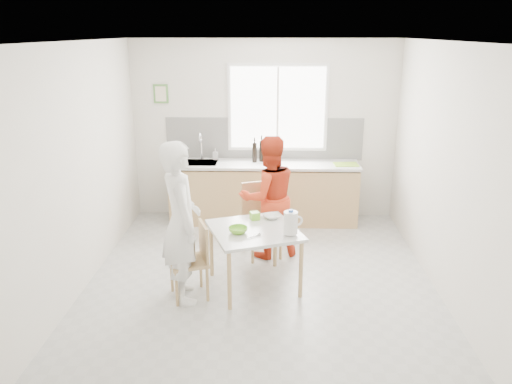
% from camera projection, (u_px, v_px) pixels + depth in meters
% --- Properties ---
extents(ground, '(4.50, 4.50, 0.00)m').
position_uv_depth(ground, '(260.00, 281.00, 5.86)').
color(ground, '#B7B7B2').
rests_on(ground, ground).
extents(room_shell, '(4.50, 4.50, 4.50)m').
position_uv_depth(room_shell, '(261.00, 144.00, 5.36)').
color(room_shell, silver).
rests_on(room_shell, ground).
extents(window, '(1.50, 0.06, 1.30)m').
position_uv_depth(window, '(278.00, 108.00, 7.45)').
color(window, white).
rests_on(window, room_shell).
extents(backsplash, '(3.00, 0.02, 0.65)m').
position_uv_depth(backsplash, '(264.00, 139.00, 7.61)').
color(backsplash, white).
rests_on(backsplash, room_shell).
extents(picture_frame, '(0.22, 0.03, 0.28)m').
position_uv_depth(picture_frame, '(161.00, 94.00, 7.45)').
color(picture_frame, '#548F41').
rests_on(picture_frame, room_shell).
extents(kitchen_counter, '(2.84, 0.64, 1.37)m').
position_uv_depth(kitchen_counter, '(263.00, 195.00, 7.59)').
color(kitchen_counter, tan).
rests_on(kitchen_counter, ground).
extents(dining_table, '(1.17, 1.17, 0.70)m').
position_uv_depth(dining_table, '(254.00, 235.00, 5.55)').
color(dining_table, silver).
rests_on(dining_table, ground).
extents(chair_left, '(0.50, 0.50, 0.84)m').
position_uv_depth(chair_left, '(194.00, 257.00, 5.40)').
color(chair_left, tan).
rests_on(chair_left, ground).
extents(chair_far, '(0.56, 0.56, 0.95)m').
position_uv_depth(chair_far, '(260.00, 216.00, 6.43)').
color(chair_far, tan).
rests_on(chair_far, ground).
extents(person_white, '(0.62, 0.75, 1.76)m').
position_uv_depth(person_white, '(181.00, 223.00, 5.24)').
color(person_white, white).
rests_on(person_white, ground).
extents(person_red, '(0.93, 0.83, 1.58)m').
position_uv_depth(person_red, '(269.00, 197.00, 6.32)').
color(person_red, red).
rests_on(person_red, ground).
extents(bowl_green, '(0.27, 0.27, 0.07)m').
position_uv_depth(bowl_green, '(238.00, 230.00, 5.42)').
color(bowl_green, '#75C62D').
rests_on(bowl_green, dining_table).
extents(bowl_white, '(0.25, 0.25, 0.05)m').
position_uv_depth(bowl_white, '(272.00, 216.00, 5.84)').
color(bowl_white, white).
rests_on(bowl_white, dining_table).
extents(milk_jug, '(0.21, 0.15, 0.27)m').
position_uv_depth(milk_jug, '(291.00, 222.00, 5.33)').
color(milk_jug, white).
rests_on(milk_jug, dining_table).
extents(green_box, '(0.13, 0.13, 0.09)m').
position_uv_depth(green_box, '(255.00, 216.00, 5.80)').
color(green_box, '#80D631').
rests_on(green_box, dining_table).
extents(spoon, '(0.13, 0.11, 0.01)m').
position_uv_depth(spoon, '(253.00, 236.00, 5.31)').
color(spoon, '#A5A5AA').
rests_on(spoon, dining_table).
extents(cutting_board, '(0.37, 0.27, 0.01)m').
position_uv_depth(cutting_board, '(346.00, 164.00, 7.33)').
color(cutting_board, '#8EC52D').
rests_on(cutting_board, kitchen_counter).
extents(wine_bottle_a, '(0.07, 0.07, 0.32)m').
position_uv_depth(wine_bottle_a, '(262.00, 151.00, 7.48)').
color(wine_bottle_a, black).
rests_on(wine_bottle_a, kitchen_counter).
extents(wine_bottle_b, '(0.07, 0.07, 0.30)m').
position_uv_depth(wine_bottle_b, '(255.00, 152.00, 7.44)').
color(wine_bottle_b, black).
rests_on(wine_bottle_b, kitchen_counter).
extents(jar_amber, '(0.06, 0.06, 0.16)m').
position_uv_depth(jar_amber, '(265.00, 157.00, 7.44)').
color(jar_amber, olive).
rests_on(jar_amber, kitchen_counter).
extents(soap_bottle, '(0.08, 0.08, 0.17)m').
position_uv_depth(soap_bottle, '(215.00, 154.00, 7.62)').
color(soap_bottle, '#999999').
rests_on(soap_bottle, kitchen_counter).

